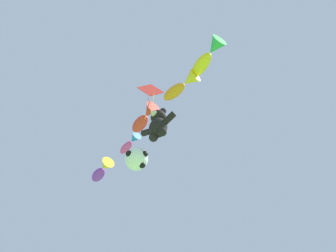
# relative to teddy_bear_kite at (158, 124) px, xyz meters

# --- Properties ---
(teddy_bear_kite) EXTENTS (1.78, 0.78, 1.80)m
(teddy_bear_kite) POSITION_rel_teddy_bear_kite_xyz_m (0.00, 0.00, 0.00)
(teddy_bear_kite) COLOR black
(soccer_ball_kite) EXTENTS (0.99, 0.98, 0.91)m
(soccer_ball_kite) POSITION_rel_teddy_bear_kite_xyz_m (-0.85, -0.19, -1.75)
(soccer_ball_kite) COLOR white
(fish_kite_goldfin) EXTENTS (2.22, 1.39, 0.76)m
(fish_kite_goldfin) POSITION_rel_teddy_bear_kite_xyz_m (2.84, 0.01, 2.96)
(fish_kite_goldfin) COLOR yellow
(fish_kite_tangerine) EXTENTS (2.03, 0.77, 0.71)m
(fish_kite_tangerine) POSITION_rel_teddy_bear_kite_xyz_m (1.03, 0.44, 2.78)
(fish_kite_tangerine) COLOR orange
(fish_kite_crimson) EXTENTS (2.03, 1.27, 0.80)m
(fish_kite_crimson) POSITION_rel_teddy_bear_kite_xyz_m (-1.68, 0.86, 2.97)
(fish_kite_crimson) COLOR red
(fish_kite_magenta) EXTENTS (1.68, 0.88, 0.55)m
(fish_kite_magenta) POSITION_rel_teddy_bear_kite_xyz_m (-3.52, 1.75, 3.14)
(fish_kite_magenta) COLOR #E53F9E
(fish_kite_violet) EXTENTS (1.95, 1.21, 0.78)m
(fish_kite_violet) POSITION_rel_teddy_bear_kite_xyz_m (-6.06, 2.15, 2.94)
(fish_kite_violet) COLOR purple
(diamond_kite) EXTENTS (1.01, 1.19, 3.39)m
(diamond_kite) POSITION_rel_teddy_bear_kite_xyz_m (-1.02, 0.43, 4.36)
(diamond_kite) COLOR red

